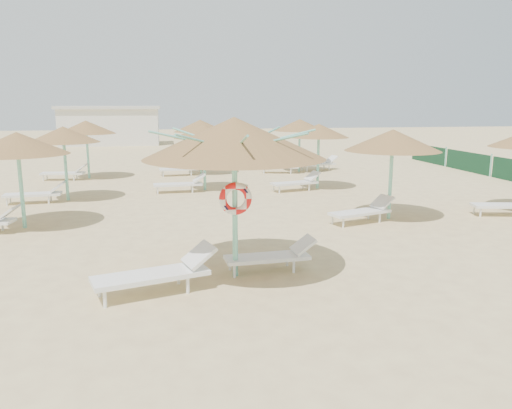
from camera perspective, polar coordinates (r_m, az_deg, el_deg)
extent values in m
plane|color=#DBC385|center=(10.14, -1.92, -8.51)|extent=(120.00, 120.00, 0.00)
cylinder|color=#77CFB7|center=(9.98, -2.42, -0.80)|extent=(0.11, 0.11, 2.69)
cone|color=olive|center=(9.78, -2.50, 7.62)|extent=(3.59, 3.59, 0.81)
cylinder|color=#77CFB7|center=(9.80, -2.48, 6.04)|extent=(0.20, 0.20, 0.12)
cylinder|color=#77CFB7|center=(9.92, 2.27, 7.45)|extent=(1.62, 0.04, 0.41)
cylinder|color=#77CFB7|center=(10.45, 0.28, 7.66)|extent=(1.18, 1.18, 0.41)
cylinder|color=#77CFB7|center=(10.60, -3.10, 7.70)|extent=(0.04, 1.62, 0.41)
cylinder|color=#77CFB7|center=(10.30, -6.18, 7.54)|extent=(1.18, 1.18, 0.41)
cylinder|color=#77CFB7|center=(9.70, -7.37, 7.28)|extent=(1.62, 0.04, 0.41)
cylinder|color=#77CFB7|center=(9.14, -5.66, 7.06)|extent=(1.18, 1.18, 0.41)
cylinder|color=#77CFB7|center=(8.96, -1.78, 7.02)|extent=(0.04, 1.62, 0.41)
cylinder|color=#77CFB7|center=(9.30, 1.58, 7.19)|extent=(1.18, 1.18, 0.41)
torus|color=red|center=(9.83, -2.36, 0.67)|extent=(0.66, 0.15, 0.66)
cylinder|color=white|center=(9.12, -16.89, -10.33)|extent=(0.07, 0.07, 0.31)
cylinder|color=white|center=(9.63, -17.47, -9.18)|extent=(0.07, 0.07, 0.31)
cylinder|color=white|center=(9.45, -7.80, -9.14)|extent=(0.07, 0.07, 0.31)
cylinder|color=white|center=(9.95, -8.85, -8.11)|extent=(0.07, 0.07, 0.31)
cube|color=white|center=(9.47, -11.92, -7.96)|extent=(2.22, 1.26, 0.09)
cube|color=white|center=(9.65, -6.54, -5.74)|extent=(0.71, 0.79, 0.41)
cylinder|color=white|center=(10.19, -2.47, -7.65)|extent=(0.06, 0.06, 0.26)
cylinder|color=white|center=(10.62, -2.97, -6.85)|extent=(0.06, 0.06, 0.26)
cylinder|color=white|center=(10.49, 4.34, -7.10)|extent=(0.06, 0.06, 0.26)
cylinder|color=white|center=(10.91, 3.58, -6.35)|extent=(0.06, 0.06, 0.26)
cube|color=white|center=(10.51, 1.28, -6.07)|extent=(1.81, 0.69, 0.07)
cube|color=white|center=(10.67, 5.42, -4.59)|extent=(0.49, 0.59, 0.34)
cylinder|color=#77CFB7|center=(15.41, -25.25, 1.73)|extent=(0.11, 0.11, 2.30)
cone|color=olive|center=(15.28, -25.65, 6.33)|extent=(2.76, 2.76, 0.62)
cylinder|color=#77CFB7|center=(15.29, -25.57, 5.42)|extent=(0.20, 0.20, 0.12)
cylinder|color=white|center=(15.53, -27.00, -2.16)|extent=(0.06, 0.06, 0.28)
cube|color=white|center=(15.10, -26.48, -0.84)|extent=(0.56, 0.66, 0.36)
cylinder|color=#77CFB7|center=(19.29, -20.90, 3.83)|extent=(0.11, 0.11, 2.30)
cone|color=olive|center=(19.18, -21.17, 7.48)|extent=(2.53, 2.53, 0.57)
cylinder|color=#77CFB7|center=(19.19, -21.12, 6.78)|extent=(0.20, 0.20, 0.12)
cylinder|color=white|center=(19.21, -26.58, 0.28)|extent=(0.06, 0.06, 0.28)
cylinder|color=white|center=(19.69, -26.28, 0.55)|extent=(0.06, 0.06, 0.28)
cylinder|color=white|center=(18.95, -22.61, 0.48)|extent=(0.06, 0.06, 0.28)
cylinder|color=white|center=(19.44, -22.40, 0.75)|extent=(0.06, 0.06, 0.28)
cube|color=white|center=(19.26, -24.16, 1.06)|extent=(1.94, 0.75, 0.08)
cube|color=white|center=(19.09, -21.71, 1.90)|extent=(0.52, 0.63, 0.36)
cylinder|color=#77CFB7|center=(24.72, -18.67, 5.50)|extent=(0.11, 0.11, 2.30)
cone|color=olive|center=(24.64, -18.86, 8.37)|extent=(2.69, 2.69, 0.61)
cylinder|color=#77CFB7|center=(24.65, -18.82, 7.81)|extent=(0.20, 0.20, 0.12)
cylinder|color=white|center=(24.64, -23.13, 2.79)|extent=(0.06, 0.06, 0.28)
cylinder|color=white|center=(25.11, -22.78, 2.97)|extent=(0.06, 0.06, 0.28)
cylinder|color=white|center=(24.24, -20.10, 2.89)|extent=(0.06, 0.06, 0.28)
cylinder|color=white|center=(24.72, -19.80, 3.07)|extent=(0.06, 0.06, 0.28)
cube|color=white|center=(24.61, -21.22, 3.36)|extent=(1.95, 0.79, 0.08)
cube|color=white|center=(24.35, -19.34, 3.98)|extent=(0.54, 0.64, 0.36)
cylinder|color=#77CFB7|center=(20.33, -5.91, 4.88)|extent=(0.11, 0.11, 2.30)
cone|color=olive|center=(20.23, -5.98, 8.34)|extent=(2.41, 2.41, 0.54)
cylinder|color=#77CFB7|center=(20.24, -5.97, 7.69)|extent=(0.20, 0.20, 0.12)
cylinder|color=white|center=(19.74, -11.17, 1.56)|extent=(0.06, 0.06, 0.28)
cylinder|color=white|center=(20.24, -11.21, 1.80)|extent=(0.06, 0.06, 0.28)
cylinder|color=white|center=(19.82, -7.27, 1.73)|extent=(0.06, 0.06, 0.28)
cylinder|color=white|center=(20.31, -7.41, 1.96)|extent=(0.06, 0.06, 0.28)
cube|color=white|center=(20.00, -8.92, 2.29)|extent=(1.93, 0.71, 0.08)
cube|color=white|center=(20.03, -6.51, 3.06)|extent=(0.51, 0.62, 0.36)
cylinder|color=#77CFB7|center=(25.03, -6.33, 6.10)|extent=(0.11, 0.11, 2.30)
cone|color=olive|center=(24.95, -6.39, 8.93)|extent=(2.62, 2.62, 0.59)
cylinder|color=#77CFB7|center=(24.96, -6.38, 8.39)|extent=(0.20, 0.20, 0.12)
cylinder|color=white|center=(24.36, -10.55, 3.44)|extent=(0.06, 0.06, 0.28)
cylinder|color=white|center=(24.85, -10.68, 3.59)|extent=(0.06, 0.06, 0.28)
cylinder|color=white|center=(24.54, -7.41, 3.59)|extent=(0.06, 0.06, 0.28)
cylinder|color=white|center=(25.03, -7.60, 3.74)|extent=(0.06, 0.06, 0.28)
cube|color=white|center=(24.68, -8.78, 4.02)|extent=(1.96, 0.84, 0.08)
cube|color=white|center=(24.78, -6.84, 4.66)|extent=(0.55, 0.65, 0.36)
cylinder|color=#77CFB7|center=(15.64, 15.11, 2.56)|extent=(0.11, 0.11, 2.30)
cone|color=olive|center=(15.50, 15.35, 7.11)|extent=(2.85, 2.85, 0.64)
cylinder|color=#77CFB7|center=(15.52, 15.30, 6.21)|extent=(0.20, 0.20, 0.12)
cylinder|color=white|center=(14.35, 9.94, -2.11)|extent=(0.06, 0.06, 0.28)
cylinder|color=white|center=(14.73, 8.74, -1.71)|extent=(0.06, 0.06, 0.28)
cylinder|color=white|center=(15.20, 13.95, -1.51)|extent=(0.06, 0.06, 0.28)
cylinder|color=white|center=(15.57, 12.72, -1.15)|extent=(0.06, 0.06, 0.28)
cube|color=white|center=(14.99, 11.78, -0.88)|extent=(2.00, 1.18, 0.08)
cube|color=white|center=(15.50, 14.23, 0.31)|extent=(0.65, 0.72, 0.36)
cylinder|color=#77CFB7|center=(20.73, 7.10, 4.97)|extent=(0.11, 0.11, 2.30)
cone|color=olive|center=(20.62, 7.19, 8.38)|extent=(2.45, 2.45, 0.55)
cylinder|color=#77CFB7|center=(20.64, 7.17, 7.73)|extent=(0.20, 0.20, 0.12)
cylinder|color=white|center=(19.59, 2.69, 1.69)|extent=(0.06, 0.06, 0.28)
cylinder|color=white|center=(20.03, 2.03, 1.91)|extent=(0.06, 0.06, 0.28)
cylinder|color=white|center=(20.24, 6.09, 1.96)|extent=(0.06, 0.06, 0.28)
cylinder|color=white|center=(20.67, 5.38, 2.17)|extent=(0.06, 0.06, 0.28)
cube|color=white|center=(20.16, 4.39, 2.46)|extent=(1.99, 1.08, 0.08)
cube|color=white|center=(20.54, 6.48, 3.27)|extent=(0.62, 0.70, 0.36)
cylinder|color=#77CFB7|center=(25.88, 4.97, 6.30)|extent=(0.11, 0.11, 2.30)
cone|color=olive|center=(25.80, 5.02, 9.04)|extent=(2.64, 2.64, 0.60)
cylinder|color=#77CFB7|center=(25.81, 5.01, 8.51)|extent=(0.20, 0.20, 0.12)
cylinder|color=white|center=(25.13, 0.91, 3.87)|extent=(0.06, 0.06, 0.28)
cylinder|color=white|center=(25.62, 0.98, 4.02)|extent=(0.06, 0.06, 0.28)
cylinder|color=white|center=(25.08, 4.00, 3.83)|extent=(0.06, 0.06, 0.28)
cylinder|color=white|center=(25.58, 4.01, 3.98)|extent=(0.06, 0.06, 0.28)
cube|color=white|center=(25.31, 2.76, 4.33)|extent=(1.99, 1.08, 0.08)
cube|color=white|center=(25.28, 4.70, 4.84)|extent=(0.62, 0.70, 0.36)
cylinder|color=white|center=(25.95, 5.85, 4.06)|extent=(0.06, 0.06, 0.28)
cylinder|color=white|center=(26.38, 5.29, 4.19)|extent=(0.06, 0.06, 0.28)
cylinder|color=white|center=(26.66, 8.35, 4.19)|extent=(0.06, 0.06, 0.28)
cylinder|color=white|center=(27.08, 7.78, 4.32)|extent=(0.06, 0.06, 0.28)
cube|color=white|center=(26.55, 7.07, 4.59)|extent=(1.99, 1.08, 0.08)
cube|color=white|center=(26.98, 8.63, 5.17)|extent=(0.62, 0.70, 0.36)
cylinder|color=white|center=(16.96, 24.28, -0.86)|extent=(0.06, 0.06, 0.28)
cylinder|color=white|center=(17.42, 23.65, -0.51)|extent=(0.06, 0.06, 0.28)
cube|color=white|center=(17.48, 26.43, -0.11)|extent=(1.99, 0.99, 0.08)
cube|color=silver|center=(44.72, -16.28, 8.51)|extent=(8.00, 4.00, 3.00)
cube|color=beige|center=(44.68, -16.40, 10.59)|extent=(8.40, 4.40, 0.25)
cube|color=#194C27|center=(28.17, 23.02, 4.52)|extent=(0.08, 3.80, 1.00)
cylinder|color=#77CFB7|center=(26.61, 25.24, 4.09)|extent=(0.08, 0.08, 1.10)
cube|color=#194C27|center=(31.58, 19.09, 5.46)|extent=(0.08, 3.80, 1.00)
cylinder|color=#77CFB7|center=(29.94, 20.85, 5.14)|extent=(0.08, 0.08, 1.10)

